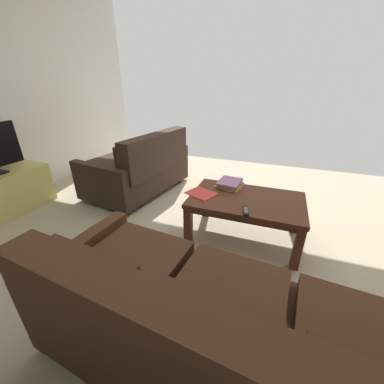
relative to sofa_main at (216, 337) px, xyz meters
The scene contains 7 objects.
ground_plane 1.51m from the sofa_main, 79.19° to the right, with size 5.81×4.85×0.01m, color #B7A88E.
sofa_main is the anchor object (origin of this frame).
loveseat_near 2.57m from the sofa_main, 50.54° to the right, with size 1.10×1.52×0.86m.
coffee_table 1.34m from the sofa_main, 87.22° to the right, with size 1.06×0.67×0.45m.
book_stack 1.58m from the sofa_main, 80.12° to the right, with size 0.29×0.29×0.07m.
tv_remote 1.08m from the sofa_main, 88.20° to the right, with size 0.07×0.17×0.02m.
loose_magazine 1.38m from the sofa_main, 68.74° to the right, with size 0.21×0.27×0.01m, color #C63833.
Camera 1 is at (-0.42, 2.17, 1.47)m, focal length 22.23 mm.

